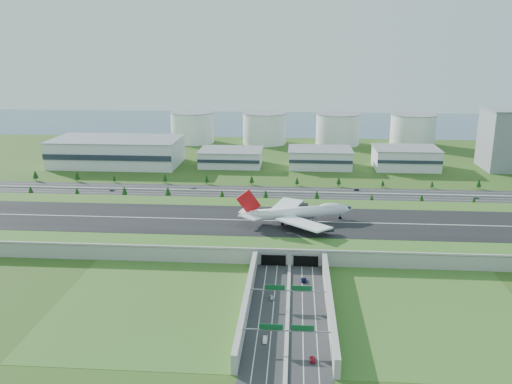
# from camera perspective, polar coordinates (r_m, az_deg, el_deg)

# --- Properties ---
(ground) EXTENTS (1200.00, 1200.00, 0.00)m
(ground) POSITION_cam_1_polar(r_m,az_deg,el_deg) (337.14, 3.68, -4.40)
(ground) COLOR #334A17
(ground) RESTS_ON ground
(airfield_deck) EXTENTS (520.00, 100.00, 9.20)m
(airfield_deck) POSITION_cam_1_polar(r_m,az_deg,el_deg) (335.69, 3.69, -3.74)
(airfield_deck) COLOR #969690
(airfield_deck) RESTS_ON ground
(underpass_road) EXTENTS (38.80, 120.40, 8.00)m
(underpass_road) POSITION_cam_1_polar(r_m,az_deg,el_deg) (244.37, 3.38, -11.57)
(underpass_road) COLOR #28282B
(underpass_road) RESTS_ON ground
(sign_gantry_near) EXTENTS (38.70, 0.70, 9.80)m
(sign_gantry_near) POSITION_cam_1_polar(r_m,az_deg,el_deg) (246.72, 3.42, -10.38)
(sign_gantry_near) COLOR gray
(sign_gantry_near) RESTS_ON ground
(sign_gantry_far) EXTENTS (38.70, 0.70, 9.80)m
(sign_gantry_far) POSITION_cam_1_polar(r_m,az_deg,el_deg) (215.76, 3.25, -14.42)
(sign_gantry_far) COLOR gray
(sign_gantry_far) RESTS_ON ground
(north_expressway) EXTENTS (560.00, 36.00, 0.12)m
(north_expressway) POSITION_cam_1_polar(r_m,az_deg,el_deg) (427.71, 3.85, -0.07)
(north_expressway) COLOR #28282B
(north_expressway) RESTS_ON ground
(tree_row) EXTENTS (506.19, 48.69, 8.43)m
(tree_row) POSITION_cam_1_polar(r_m,az_deg,el_deg) (427.23, 4.30, 0.54)
(tree_row) COLOR #3D2819
(tree_row) RESTS_ON ground
(hangar_west) EXTENTS (120.00, 60.00, 25.00)m
(hangar_west) POSITION_cam_1_polar(r_m,az_deg,el_deg) (540.53, -14.40, 4.11)
(hangar_west) COLOR silver
(hangar_west) RESTS_ON ground
(hangar_mid_a) EXTENTS (58.00, 42.00, 15.00)m
(hangar_mid_a) POSITION_cam_1_polar(r_m,az_deg,el_deg) (522.00, -2.64, 3.63)
(hangar_mid_a) COLOR silver
(hangar_mid_a) RESTS_ON ground
(hangar_mid_b) EXTENTS (58.00, 42.00, 17.00)m
(hangar_mid_b) POSITION_cam_1_polar(r_m,az_deg,el_deg) (518.58, 6.74, 3.58)
(hangar_mid_b) COLOR silver
(hangar_mid_b) RESTS_ON ground
(hangar_mid_c) EXTENTS (58.00, 42.00, 19.00)m
(hangar_mid_c) POSITION_cam_1_polar(r_m,az_deg,el_deg) (527.98, 15.46, 3.45)
(hangar_mid_c) COLOR silver
(hangar_mid_c) RESTS_ON ground
(office_tower) EXTENTS (46.00, 46.00, 55.00)m
(office_tower) POSITION_cam_1_polar(r_m,az_deg,el_deg) (555.85, 25.18, 5.01)
(office_tower) COLOR gray
(office_tower) RESTS_ON ground
(fuel_tank_a) EXTENTS (50.00, 50.00, 35.00)m
(fuel_tank_a) POSITION_cam_1_polar(r_m,az_deg,el_deg) (646.23, -6.70, 6.74)
(fuel_tank_a) COLOR silver
(fuel_tank_a) RESTS_ON ground
(fuel_tank_b) EXTENTS (50.00, 50.00, 35.00)m
(fuel_tank_b) POSITION_cam_1_polar(r_m,az_deg,el_deg) (635.67, 0.90, 6.70)
(fuel_tank_b) COLOR silver
(fuel_tank_b) RESTS_ON ground
(fuel_tank_c) EXTENTS (50.00, 50.00, 35.00)m
(fuel_tank_c) POSITION_cam_1_polar(r_m,az_deg,el_deg) (636.38, 8.61, 6.54)
(fuel_tank_c) COLOR silver
(fuel_tank_c) RESTS_ON ground
(fuel_tank_d) EXTENTS (50.00, 50.00, 35.00)m
(fuel_tank_d) POSITION_cam_1_polar(r_m,az_deg,el_deg) (648.33, 16.16, 6.27)
(fuel_tank_d) COLOR silver
(fuel_tank_d) RESTS_ON ground
(bay_water) EXTENTS (1200.00, 260.00, 0.06)m
(bay_water) POSITION_cam_1_polar(r_m,az_deg,el_deg) (805.30, 4.13, 7.26)
(bay_water) COLOR #39556D
(bay_water) RESTS_ON ground
(boeing_747) EXTENTS (72.32, 67.36, 23.01)m
(boeing_747) POSITION_cam_1_polar(r_m,az_deg,el_deg) (330.86, 4.34, -2.15)
(boeing_747) COLOR white
(boeing_747) RESTS_ON airfield_deck
(car_0) EXTENTS (3.07, 5.10, 1.63)m
(car_0) POSITION_cam_1_polar(r_m,az_deg,el_deg) (254.47, 1.67, -11.02)
(car_0) COLOR #BBBCC0
(car_0) RESTS_ON ground
(car_1) EXTENTS (1.85, 5.14, 1.69)m
(car_1) POSITION_cam_1_polar(r_m,az_deg,el_deg) (222.08, 0.97, -15.25)
(car_1) COLOR white
(car_1) RESTS_ON ground
(car_2) EXTENTS (2.70, 5.57, 1.53)m
(car_2) POSITION_cam_1_polar(r_m,az_deg,el_deg) (272.69, 5.06, -9.20)
(car_2) COLOR #0C113F
(car_2) RESTS_ON ground
(car_3) EXTENTS (2.07, 4.77, 1.37)m
(car_3) POSITION_cam_1_polar(r_m,az_deg,el_deg) (211.60, 5.96, -17.09)
(car_3) COLOR red
(car_3) RESTS_ON ground
(car_4) EXTENTS (4.07, 2.20, 1.31)m
(car_4) POSITION_cam_1_polar(r_m,az_deg,el_deg) (446.46, -14.91, 0.19)
(car_4) COLOR #555459
(car_4) RESTS_ON ground
(car_5) EXTENTS (4.18, 2.26, 1.31)m
(car_5) POSITION_cam_1_polar(r_m,az_deg,el_deg) (440.24, 10.52, 0.25)
(car_5) COLOR black
(car_5) RESTS_ON ground
(car_6) EXTENTS (5.09, 3.26, 1.31)m
(car_6) POSITION_cam_1_polar(r_m,az_deg,el_deg) (443.73, 22.17, -0.54)
(car_6) COLOR #B1B2B6
(car_6) RESTS_ON ground
(car_7) EXTENTS (5.70, 2.82, 1.59)m
(car_7) POSITION_cam_1_polar(r_m,az_deg,el_deg) (441.16, -6.67, 0.46)
(car_7) COLOR silver
(car_7) RESTS_ON ground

